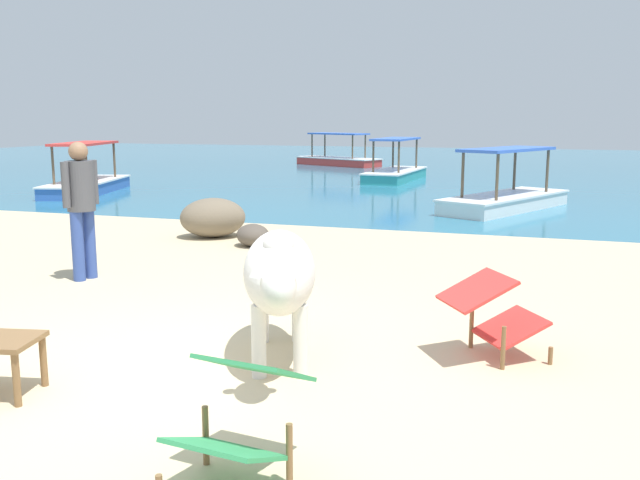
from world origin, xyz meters
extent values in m
cube|color=#CCB78E|center=(0.00, 0.00, 0.02)|extent=(18.00, 14.00, 0.04)
cube|color=teal|center=(0.00, 22.00, 0.00)|extent=(60.00, 36.00, 0.03)
cylinder|color=silver|center=(0.98, 0.18, 0.31)|extent=(0.11, 0.11, 0.55)
cylinder|color=silver|center=(0.69, 0.07, 0.31)|extent=(0.11, 0.11, 0.55)
cylinder|color=silver|center=(0.68, 0.95, 0.31)|extent=(0.11, 0.11, 0.55)
cylinder|color=silver|center=(0.39, 0.84, 0.31)|extent=(0.11, 0.11, 0.55)
ellipsoid|color=silver|center=(0.68, 0.51, 0.75)|extent=(1.06, 1.60, 0.60)
ellipsoid|color=silver|center=(1.02, -0.36, 0.85)|extent=(0.37, 0.46, 0.28)
cone|color=silver|center=(1.15, -0.31, 0.97)|extent=(0.13, 0.13, 0.10)
cone|color=silver|center=(0.89, -0.41, 0.97)|extent=(0.13, 0.13, 0.10)
ellipsoid|color=silver|center=(0.78, 0.26, 1.01)|extent=(0.32, 0.35, 0.20)
cylinder|color=brown|center=(-0.71, -0.57, 0.22)|extent=(0.05, 0.05, 0.37)
cylinder|color=brown|center=(-0.63, -0.92, 0.22)|extent=(0.05, 0.05, 0.37)
cylinder|color=brown|center=(2.46, 1.45, 0.11)|extent=(0.04, 0.04, 0.14)
cylinder|color=brown|center=(2.74, 1.02, 0.11)|extent=(0.04, 0.04, 0.14)
cylinder|color=brown|center=(2.11, 1.23, 0.21)|extent=(0.04, 0.04, 0.34)
cylinder|color=brown|center=(2.39, 0.79, 0.21)|extent=(0.04, 0.04, 0.34)
cube|color=red|center=(2.42, 1.12, 0.28)|extent=(0.65, 0.67, 0.21)
cube|color=red|center=(2.16, 0.95, 0.61)|extent=(0.67, 0.69, 0.23)
cylinder|color=brown|center=(1.44, -1.30, 0.21)|extent=(0.04, 0.04, 0.34)
cylinder|color=brown|center=(0.92, -1.23, 0.21)|extent=(0.04, 0.04, 0.34)
cube|color=#339356|center=(1.16, -1.47, 0.28)|extent=(0.57, 0.49, 0.21)
cube|color=#339356|center=(1.19, -1.16, 0.61)|extent=(0.57, 0.52, 0.23)
cylinder|color=#334C99|center=(-2.53, 2.25, 0.45)|extent=(0.14, 0.14, 0.82)
cylinder|color=#334C99|center=(-2.49, 2.43, 0.45)|extent=(0.14, 0.14, 0.82)
cylinder|color=#4C4C51|center=(-2.51, 2.34, 1.15)|extent=(0.32, 0.32, 0.58)
cylinder|color=#4C4C51|center=(-2.55, 2.13, 1.18)|extent=(0.09, 0.09, 0.52)
cylinder|color=#4C4C51|center=(-2.47, 2.54, 1.18)|extent=(0.09, 0.09, 0.52)
sphere|color=#997051|center=(-2.51, 2.34, 1.55)|extent=(0.22, 0.22, 0.22)
ellipsoid|color=#756651|center=(-2.40, 5.45, 0.35)|extent=(1.32, 1.25, 0.63)
ellipsoid|color=brown|center=(-1.48, 4.93, 0.21)|extent=(0.72, 0.74, 0.33)
cube|color=#C63833|center=(-5.35, 22.36, 0.16)|extent=(3.73, 2.52, 0.28)
cube|color=white|center=(-5.35, 22.36, 0.32)|extent=(3.82, 2.60, 0.04)
cylinder|color=brown|center=(-6.49, 22.47, 0.77)|extent=(0.06, 0.06, 0.95)
cylinder|color=brown|center=(-6.16, 23.16, 0.77)|extent=(0.06, 0.06, 0.95)
cylinder|color=brown|center=(-4.53, 21.55, 0.77)|extent=(0.06, 0.06, 0.95)
cylinder|color=brown|center=(-4.21, 22.25, 0.77)|extent=(0.06, 0.06, 0.95)
cube|color=#3D66C6|center=(-5.35, 22.36, 1.28)|extent=(2.68, 1.91, 0.06)
cube|color=white|center=(1.84, 10.53, 0.16)|extent=(2.53, 3.73, 0.28)
cube|color=white|center=(1.84, 10.53, 0.32)|extent=(2.61, 3.81, 0.04)
cylinder|color=brown|center=(1.73, 9.39, 0.77)|extent=(0.06, 0.06, 0.95)
cylinder|color=brown|center=(1.03, 9.72, 0.77)|extent=(0.06, 0.06, 0.95)
cylinder|color=brown|center=(2.65, 11.35, 0.77)|extent=(0.06, 0.06, 0.95)
cylinder|color=brown|center=(1.95, 11.67, 0.77)|extent=(0.06, 0.06, 0.95)
cube|color=#3D66C6|center=(1.84, 10.53, 1.28)|extent=(1.92, 2.68, 0.06)
cube|color=#3866B7|center=(-8.55, 10.56, 0.16)|extent=(2.05, 3.76, 0.28)
cube|color=white|center=(-8.55, 10.56, 0.32)|extent=(2.12, 3.85, 0.04)
cylinder|color=brown|center=(-7.89, 9.63, 0.77)|extent=(0.06, 0.06, 0.95)
cylinder|color=brown|center=(-8.63, 9.42, 0.77)|extent=(0.06, 0.06, 0.95)
cylinder|color=brown|center=(-8.48, 11.71, 0.77)|extent=(0.06, 0.06, 0.95)
cylinder|color=brown|center=(-9.22, 11.50, 0.77)|extent=(0.06, 0.06, 0.95)
cube|color=red|center=(-8.55, 10.56, 1.28)|extent=(1.59, 2.68, 0.06)
cube|color=teal|center=(-1.78, 16.55, 0.16)|extent=(1.30, 3.66, 0.28)
cube|color=white|center=(-1.78, 16.55, 0.32)|extent=(1.36, 3.73, 0.04)
cylinder|color=brown|center=(-1.46, 15.45, 0.77)|extent=(0.06, 0.06, 0.95)
cylinder|color=brown|center=(-2.23, 15.50, 0.77)|extent=(0.06, 0.06, 0.95)
cylinder|color=brown|center=(-1.33, 17.61, 0.77)|extent=(0.06, 0.06, 0.95)
cylinder|color=brown|center=(-2.10, 17.65, 0.77)|extent=(0.06, 0.06, 0.95)
cube|color=#3D66C6|center=(-1.78, 16.55, 1.28)|extent=(1.08, 2.57, 0.06)
camera|label=1|loc=(2.63, -4.44, 1.94)|focal=38.98mm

